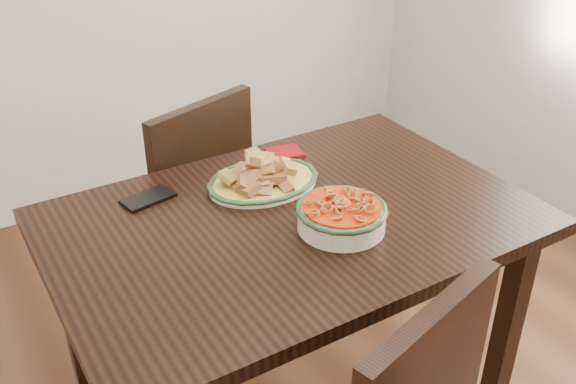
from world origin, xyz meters
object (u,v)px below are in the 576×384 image
fish_plate (263,171)px  smartphone (148,198)px  noodle_bowl (342,213)px  dining_table (292,244)px  chair_far (186,200)px

fish_plate → smartphone: 0.33m
noodle_bowl → dining_table: bearing=122.3°
dining_table → noodle_bowl: 0.20m
dining_table → chair_far: chair_far is taller
dining_table → fish_plate: size_ratio=3.85×
dining_table → smartphone: size_ratio=8.92×
fish_plate → chair_far: bearing=99.0°
fish_plate → smartphone: size_ratio=2.32×
fish_plate → noodle_bowl: bearing=-78.8°
noodle_bowl → chair_far: bearing=99.9°
fish_plate → noodle_bowl: fish_plate is taller
chair_far → noodle_bowl: size_ratio=3.79×
dining_table → noodle_bowl: size_ratio=5.32×
dining_table → smartphone: 0.41m
dining_table → chair_far: bearing=95.0°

